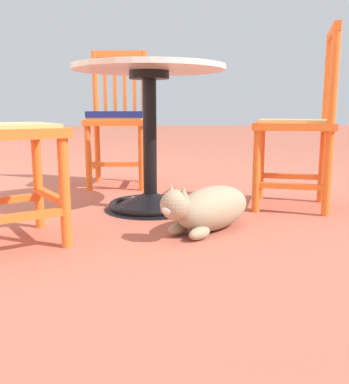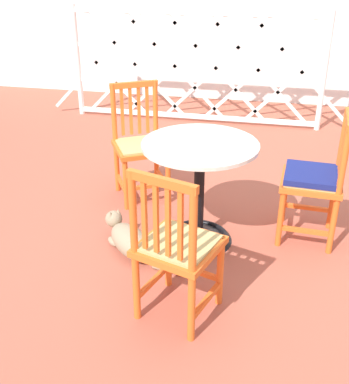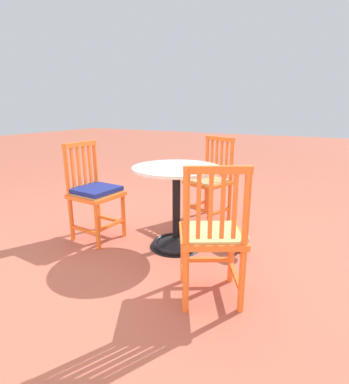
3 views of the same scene
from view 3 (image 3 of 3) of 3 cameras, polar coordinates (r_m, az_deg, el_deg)
ground_plane at (r=2.84m, az=-1.17°, el=-9.96°), size 24.00×24.00×0.00m
cafe_table at (r=2.73m, az=0.35°, el=-4.53°), size 0.76×0.76×0.73m
orange_chair_at_corner at (r=2.96m, az=-14.59°, el=-0.19°), size 0.43×0.43×0.91m
orange_chair_facing_out at (r=1.96m, az=6.96°, el=-8.25°), size 0.54×0.54×0.91m
orange_chair_by_planter at (r=3.37m, az=6.58°, el=1.88°), size 0.51×0.51×0.91m
tabby_cat at (r=2.85m, az=10.42°, el=-8.03°), size 0.64×0.47×0.23m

